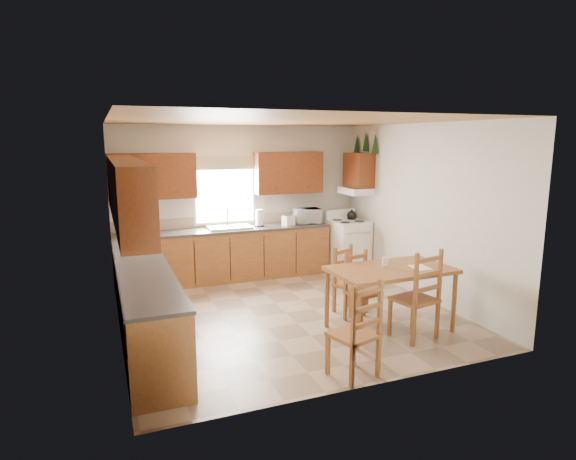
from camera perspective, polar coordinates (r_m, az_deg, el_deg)
name	(u,v)px	position (r m, az deg, el deg)	size (l,w,h in m)	color
floor	(286,313)	(7.01, -0.24, -9.79)	(4.50, 4.50, 0.00)	#947C62
ceiling	(286,121)	(6.57, -0.26, 12.84)	(4.50, 4.50, 0.00)	olive
wall_left	(114,232)	(6.22, -19.95, -0.18)	(4.50, 4.50, 0.00)	beige
wall_right	(421,211)	(7.76, 15.44, 2.13)	(4.50, 4.50, 0.00)	beige
wall_back	(241,201)	(8.77, -5.61, 3.42)	(4.50, 4.50, 0.00)	beige
wall_front	(371,256)	(4.68, 9.84, -3.11)	(4.50, 4.50, 0.00)	beige
lower_cab_back	(226,255)	(8.56, -7.36, -3.01)	(3.75, 0.60, 0.88)	brown
lower_cab_left	(145,304)	(6.31, -16.63, -8.37)	(0.60, 3.60, 0.88)	brown
counter_back	(225,230)	(8.46, -7.44, 0.02)	(3.75, 0.63, 0.04)	#3C3734
counter_left	(143,268)	(6.18, -16.85, -4.33)	(0.63, 3.60, 0.04)	#3C3734
backsplash	(221,221)	(8.72, -7.92, 1.06)	(3.75, 0.01, 0.18)	#957E62
upper_cab_back_left	(152,176)	(8.27, -15.78, 6.14)	(1.41, 0.33, 0.75)	#662D14
upper_cab_back_right	(288,173)	(8.84, 0.04, 6.82)	(1.25, 0.33, 0.75)	#662D14
upper_cab_left	(126,191)	(6.01, -18.63, 4.42)	(0.33, 3.60, 0.75)	#662D14
upper_cab_stove	(359,170)	(8.98, 8.38, 7.05)	(0.33, 0.62, 0.62)	#662D14
range_hood	(356,191)	(8.99, 8.04, 4.63)	(0.44, 0.62, 0.12)	white
window_frame	(225,191)	(8.64, -7.50, 4.60)	(1.13, 0.02, 1.18)	white
window_pane	(225,191)	(8.64, -7.49, 4.60)	(1.05, 0.01, 1.10)	white
window_valance	(225,163)	(8.58, -7.53, 7.91)	(1.19, 0.01, 0.24)	#4F6536
sink_basin	(229,227)	(8.47, -6.95, 0.32)	(0.75, 0.45, 0.04)	silver
pine_decal_a	(375,144)	(8.75, 10.27, 10.05)	(0.22, 0.22, 0.36)	#183E18
pine_decal_b	(366,141)	(9.03, 9.20, 10.35)	(0.22, 0.22, 0.36)	#183E18
pine_decal_c	(357,143)	(9.30, 8.17, 10.14)	(0.22, 0.22, 0.36)	#183E18
stove	(348,247)	(9.06, 7.10, -2.00)	(0.64, 0.66, 0.95)	white
coffeemaker	(136,224)	(8.16, -17.60, 0.65)	(0.21, 0.25, 0.36)	white
paper_towel	(259,218)	(8.61, -3.42, 1.44)	(0.13, 0.13, 0.30)	white
toaster	(289,220)	(8.70, 0.07, 1.14)	(0.22, 0.14, 0.18)	white
microwave	(307,216)	(8.93, 2.26, 1.68)	(0.45, 0.32, 0.27)	white
dining_table	(390,299)	(6.44, 11.97, -7.99)	(1.55, 0.89, 0.83)	brown
chair_near_left	(354,328)	(5.13, 7.78, -11.46)	(0.44, 0.42, 1.05)	brown
chair_near_right	(415,294)	(6.22, 14.78, -7.29)	(0.48, 0.46, 1.14)	brown
chair_far_left	(363,288)	(6.62, 8.90, -6.80)	(0.40, 0.38, 0.95)	brown
chair_far_right	(351,281)	(6.95, 7.46, -5.97)	(0.40, 0.38, 0.94)	brown
table_paper	(420,267)	(6.43, 15.37, -4.29)	(0.21, 0.28, 0.00)	white
table_card	(385,262)	(6.37, 11.46, -3.72)	(0.09, 0.02, 0.12)	white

